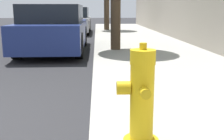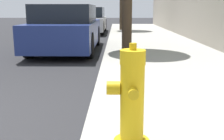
# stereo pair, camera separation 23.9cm
# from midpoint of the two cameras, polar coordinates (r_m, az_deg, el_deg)

# --- Properties ---
(fire_hydrant) EXTENTS (0.37, 0.39, 0.87)m
(fire_hydrant) POSITION_cam_midpoint_polar(r_m,az_deg,el_deg) (2.37, 6.87, -5.96)
(fire_hydrant) COLOR #C39C11
(fire_hydrant) RESTS_ON sidewalk_slab
(parked_car_near) EXTENTS (1.81, 4.35, 1.39)m
(parked_car_near) POSITION_cam_midpoint_polar(r_m,az_deg,el_deg) (8.73, -8.36, 8.29)
(parked_car_near) COLOR navy
(parked_car_near) RESTS_ON ground_plane
(parked_car_mid) EXTENTS (1.82, 4.54, 1.37)m
(parked_car_mid) POSITION_cam_midpoint_polar(r_m,az_deg,el_deg) (15.40, -4.36, 10.01)
(parked_car_mid) COLOR #B7B7BC
(parked_car_mid) RESTS_ON ground_plane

